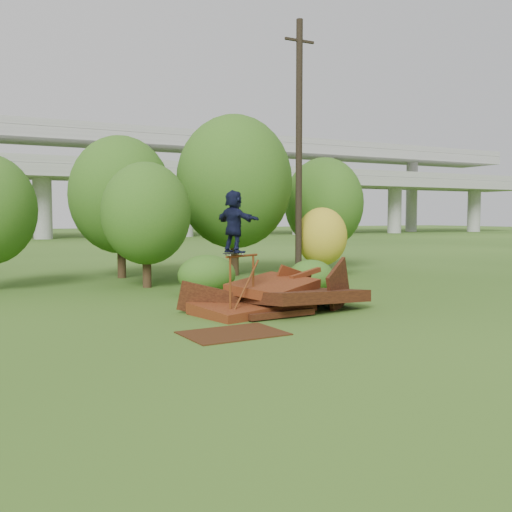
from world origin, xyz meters
name	(u,v)px	position (x,y,z in m)	size (l,w,h in m)	color
ground	(317,320)	(0.00, 0.00, 0.00)	(240.00, 240.00, 0.00)	#2D5116
scrap_pile	(280,297)	(-0.18, 1.70, 0.41)	(5.38, 3.37, 1.75)	#501A0E
grind_rail	(242,277)	(-1.58, 1.30, 1.09)	(1.18, 0.56, 1.70)	#673110
skateboard	(234,253)	(-1.87, 1.18, 1.76)	(0.71, 0.45, 0.07)	black
skater	(234,221)	(-1.87, 1.18, 2.61)	(1.54, 0.49, 1.66)	black
flat_plate	(233,333)	(-2.74, -0.63, 0.01)	(2.30, 1.64, 0.03)	#3B1E0C
tree_1	(121,195)	(-2.10, 12.63, 3.68)	(4.51, 4.51, 6.28)	black
tree_2	(146,214)	(-2.06, 8.79, 2.84)	(3.42, 3.42, 4.82)	black
tree_3	(234,182)	(2.82, 11.32, 4.31)	(5.31, 5.31, 7.37)	black
tree_4	(322,237)	(5.98, 8.81, 1.82)	(2.27, 2.27, 3.14)	black
tree_5	(324,203)	(8.39, 12.27, 3.41)	(4.12, 4.12, 5.79)	black
shrub_left	(207,275)	(-0.81, 5.75, 0.71)	(2.04, 1.88, 1.41)	#235416
shrub_right	(311,276)	(2.84, 4.76, 0.59)	(1.67, 1.53, 1.18)	#235416
utility_pole	(299,150)	(4.59, 8.54, 5.59)	(1.40, 0.28, 11.04)	black
freeway_overpass	(38,155)	(0.00, 62.92, 10.32)	(160.00, 15.00, 13.70)	gray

